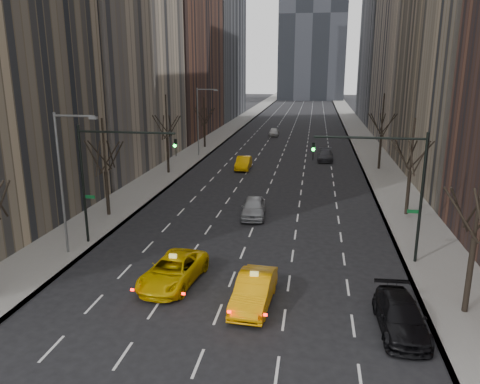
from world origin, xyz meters
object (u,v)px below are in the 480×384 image
at_px(taxi_suv, 173,271).
at_px(silver_sedan_ahead, 254,207).
at_px(taxi_sedan, 254,291).
at_px(parked_suv_black, 401,316).

height_order(taxi_suv, silver_sedan_ahead, silver_sedan_ahead).
xyz_separation_m(taxi_sedan, parked_suv_black, (6.95, -1.28, -0.08)).
bearing_deg(taxi_sedan, silver_sedan_ahead, 101.39).
bearing_deg(parked_suv_black, taxi_suv, 163.36).
bearing_deg(silver_sedan_ahead, taxi_sedan, -86.37).
xyz_separation_m(taxi_suv, taxi_sedan, (4.79, -1.74, 0.04)).
distance_m(taxi_suv, parked_suv_black, 12.13).
distance_m(taxi_sedan, parked_suv_black, 7.07).
height_order(taxi_suv, taxi_sedan, taxi_sedan).
bearing_deg(parked_suv_black, silver_sedan_ahead, 117.17).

